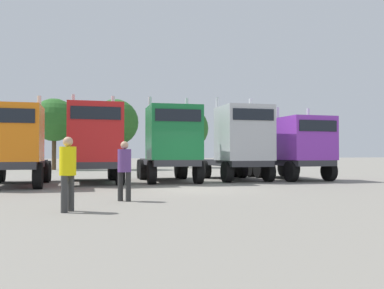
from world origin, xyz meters
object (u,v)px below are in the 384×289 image
visitor_in_hivis (68,168)px  semi_truck_green (171,143)px  semi_truck_purple (299,148)px  semi_truck_orange (13,145)px  semi_truck_silver (240,142)px  semi_truck_red (94,142)px  visitor_with_camera (124,166)px

visitor_in_hivis → semi_truck_green: bearing=-83.5°
visitor_in_hivis → semi_truck_purple: bearing=-108.3°
semi_truck_green → semi_truck_orange: bearing=-79.0°
semi_truck_silver → semi_truck_red: bearing=-87.5°
semi_truck_red → semi_truck_purple: semi_truck_red is taller
semi_truck_red → semi_truck_green: 3.69m
semi_truck_red → semi_truck_orange: bearing=-72.6°
semi_truck_silver → semi_truck_green: bearing=-86.0°
semi_truck_orange → semi_truck_purple: (14.02, 0.37, -0.07)m
semi_truck_silver → semi_truck_purple: semi_truck_silver is taller
semi_truck_silver → visitor_in_hivis: bearing=-40.4°
semi_truck_red → semi_truck_green: bearing=90.1°
semi_truck_orange → visitor_with_camera: semi_truck_orange is taller
semi_truck_green → semi_truck_silver: bearing=95.7°
semi_truck_red → visitor_in_hivis: size_ratio=3.25×
semi_truck_orange → visitor_in_hivis: (1.98, -8.43, -0.72)m
semi_truck_purple → visitor_in_hivis: semi_truck_purple is taller
visitor_with_camera → semi_truck_orange: bearing=-108.0°
semi_truck_purple → visitor_with_camera: 12.50m
visitor_in_hivis → visitor_with_camera: bearing=-96.5°
semi_truck_purple → visitor_in_hivis: (-12.04, -8.81, -0.65)m
semi_truck_green → semi_truck_purple: 6.94m
semi_truck_green → semi_truck_red: bearing=-87.5°
semi_truck_purple → visitor_in_hivis: bearing=-52.6°
semi_truck_red → visitor_in_hivis: bearing=-6.2°
semi_truck_green → visitor_with_camera: bearing=-20.2°
visitor_with_camera → semi_truck_purple: bearing=166.8°
semi_truck_green → semi_truck_purple: bearing=91.8°
semi_truck_orange → semi_truck_red: size_ratio=1.05×
semi_truck_green → semi_truck_silver: (3.72, 0.05, 0.08)m
semi_truck_red → visitor_with_camera: size_ratio=3.33×
visitor_with_camera → semi_truck_red: bearing=-135.1°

